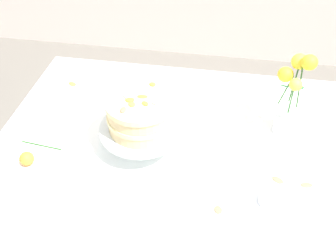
{
  "coord_description": "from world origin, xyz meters",
  "views": [
    {
      "loc": [
        0.1,
        -0.97,
        1.71
      ],
      "look_at": [
        -0.06,
        -0.01,
        0.86
      ],
      "focal_mm": 39.88,
      "sensor_mm": 36.0,
      "label": 1
    }
  ],
  "objects_px": {
    "dining_table": "(183,167)",
    "flower_vase": "(290,99)",
    "fallen_rose": "(27,158)",
    "layer_cake": "(140,113)",
    "teacup": "(270,198)",
    "cake_stand": "(141,130)"
  },
  "relations": [
    {
      "from": "layer_cake",
      "to": "flower_vase",
      "type": "distance_m",
      "value": 0.53
    },
    {
      "from": "cake_stand",
      "to": "flower_vase",
      "type": "xyz_separation_m",
      "value": [
        0.51,
        0.17,
        0.07
      ]
    },
    {
      "from": "dining_table",
      "to": "flower_vase",
      "type": "relative_size",
      "value": 4.18
    },
    {
      "from": "cake_stand",
      "to": "teacup",
      "type": "relative_size",
      "value": 2.14
    },
    {
      "from": "dining_table",
      "to": "flower_vase",
      "type": "height_order",
      "value": "flower_vase"
    },
    {
      "from": "cake_stand",
      "to": "fallen_rose",
      "type": "xyz_separation_m",
      "value": [
        -0.37,
        -0.14,
        -0.06
      ]
    },
    {
      "from": "fallen_rose",
      "to": "dining_table",
      "type": "bearing_deg",
      "value": 16.14
    },
    {
      "from": "layer_cake",
      "to": "fallen_rose",
      "type": "distance_m",
      "value": 0.42
    },
    {
      "from": "dining_table",
      "to": "layer_cake",
      "type": "relative_size",
      "value": 6.03
    },
    {
      "from": "flower_vase",
      "to": "cake_stand",
      "type": "bearing_deg",
      "value": -160.93
    },
    {
      "from": "flower_vase",
      "to": "fallen_rose",
      "type": "relative_size",
      "value": 2.1
    },
    {
      "from": "flower_vase",
      "to": "dining_table",
      "type": "bearing_deg",
      "value": -155.36
    },
    {
      "from": "cake_stand",
      "to": "flower_vase",
      "type": "bearing_deg",
      "value": 19.07
    },
    {
      "from": "dining_table",
      "to": "fallen_rose",
      "type": "distance_m",
      "value": 0.56
    },
    {
      "from": "fallen_rose",
      "to": "teacup",
      "type": "bearing_deg",
      "value": -2.63
    },
    {
      "from": "layer_cake",
      "to": "dining_table",
      "type": "bearing_deg",
      "value": 4.36
    },
    {
      "from": "layer_cake",
      "to": "flower_vase",
      "type": "height_order",
      "value": "flower_vase"
    },
    {
      "from": "cake_stand",
      "to": "layer_cake",
      "type": "distance_m",
      "value": 0.08
    },
    {
      "from": "flower_vase",
      "to": "teacup",
      "type": "relative_size",
      "value": 2.47
    },
    {
      "from": "flower_vase",
      "to": "teacup",
      "type": "bearing_deg",
      "value": -100.15
    },
    {
      "from": "dining_table",
      "to": "teacup",
      "type": "bearing_deg",
      "value": -32.77
    },
    {
      "from": "dining_table",
      "to": "layer_cake",
      "type": "xyz_separation_m",
      "value": [
        -0.15,
        -0.01,
        0.25
      ]
    }
  ]
}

